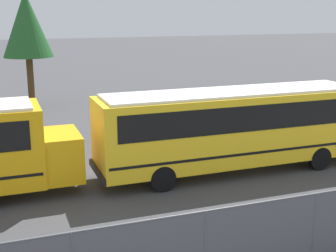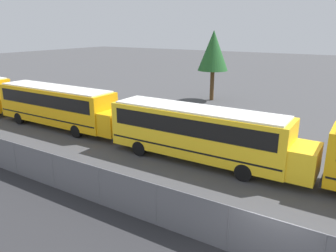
% 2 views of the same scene
% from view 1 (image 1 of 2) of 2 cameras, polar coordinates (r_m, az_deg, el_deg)
% --- Properties ---
extents(school_bus_2, '(12.39, 2.54, 3.30)m').
position_cam_1_polar(school_bus_2, '(18.88, 8.71, 0.31)').
color(school_bus_2, yellow).
rests_on(school_bus_2, ground_plane).
extents(tree_0, '(3.27, 3.27, 7.56)m').
position_cam_1_polar(tree_0, '(32.68, -16.84, 11.70)').
color(tree_0, '#51381E').
rests_on(tree_0, ground_plane).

